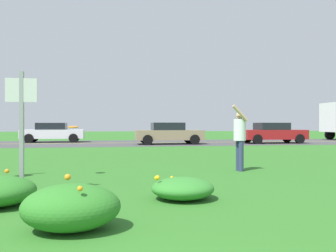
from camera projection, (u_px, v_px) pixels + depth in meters
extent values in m
plane|color=#2D6B23|center=(92.00, 160.00, 13.11)|extent=(120.00, 120.00, 0.00)
cube|color=#424244|center=(99.00, 143.00, 25.24)|extent=(120.00, 9.13, 0.01)
cube|color=yellow|center=(99.00, 143.00, 25.24)|extent=(120.00, 0.16, 0.00)
ellipsoid|color=#2D7526|center=(71.00, 207.00, 4.35)|extent=(1.20, 0.97, 0.57)
sphere|color=orange|center=(80.00, 189.00, 4.04)|extent=(0.06, 0.06, 0.06)
sphere|color=orange|center=(74.00, 199.00, 4.05)|extent=(0.08, 0.08, 0.08)
sphere|color=orange|center=(68.00, 177.00, 4.74)|extent=(0.08, 0.08, 0.08)
sphere|color=orange|center=(45.00, 193.00, 4.23)|extent=(0.07, 0.07, 0.07)
sphere|color=orange|center=(50.00, 206.00, 4.11)|extent=(0.08, 0.08, 0.08)
ellipsoid|color=#337F2D|center=(183.00, 188.00, 6.19)|extent=(1.09, 1.05, 0.38)
sphere|color=yellow|center=(157.00, 178.00, 6.41)|extent=(0.09, 0.09, 0.09)
sphere|color=yellow|center=(176.00, 183.00, 6.58)|extent=(0.08, 0.08, 0.08)
sphere|color=yellow|center=(176.00, 179.00, 6.36)|extent=(0.07, 0.07, 0.07)
sphere|color=yellow|center=(171.00, 184.00, 6.08)|extent=(0.06, 0.06, 0.06)
sphere|color=yellow|center=(158.00, 178.00, 6.06)|extent=(0.08, 0.08, 0.08)
sphere|color=yellow|center=(173.00, 179.00, 6.36)|extent=(0.05, 0.05, 0.05)
sphere|color=yellow|center=(172.00, 177.00, 6.31)|extent=(0.05, 0.05, 0.05)
sphere|color=orange|center=(7.00, 171.00, 6.23)|extent=(0.08, 0.08, 0.08)
cube|color=#93969B|center=(22.00, 133.00, 6.61)|extent=(0.07, 0.10, 2.28)
cube|color=silver|center=(21.00, 90.00, 6.58)|extent=(0.56, 0.03, 0.44)
cylinder|color=silver|center=(240.00, 130.00, 10.00)|extent=(0.34, 0.34, 0.60)
sphere|color=tan|center=(240.00, 116.00, 10.00)|extent=(0.21, 0.21, 0.21)
cylinder|color=navy|center=(241.00, 156.00, 9.92)|extent=(0.14, 0.14, 0.85)
cylinder|color=navy|center=(238.00, 155.00, 10.08)|extent=(0.14, 0.14, 0.85)
cylinder|color=tan|center=(240.00, 113.00, 9.79)|extent=(0.47, 0.13, 0.47)
cylinder|color=tan|center=(236.00, 130.00, 10.19)|extent=(0.12, 0.10, 0.57)
cylinder|color=orange|center=(73.00, 127.00, 8.96)|extent=(0.26, 0.26, 0.05)
torus|color=orange|center=(73.00, 127.00, 8.96)|extent=(0.26, 0.26, 0.05)
cube|color=silver|center=(53.00, 134.00, 26.69)|extent=(4.50, 1.82, 0.66)
cube|color=black|center=(52.00, 126.00, 26.67)|extent=(2.10, 1.64, 0.52)
cylinder|color=black|center=(75.00, 137.00, 27.83)|extent=(0.66, 0.22, 0.66)
cylinder|color=black|center=(73.00, 138.00, 26.07)|extent=(0.66, 0.22, 0.66)
cylinder|color=black|center=(34.00, 138.00, 27.30)|extent=(0.66, 0.22, 0.66)
cylinder|color=black|center=(29.00, 138.00, 25.55)|extent=(0.66, 0.22, 0.66)
cube|color=#937F60|center=(169.00, 135.00, 24.00)|extent=(4.50, 1.82, 0.66)
cube|color=black|center=(168.00, 126.00, 23.98)|extent=(2.10, 1.64, 0.52)
cylinder|color=black|center=(189.00, 139.00, 25.14)|extent=(0.66, 0.22, 0.66)
cylinder|color=black|center=(195.00, 140.00, 23.39)|extent=(0.66, 0.22, 0.66)
cylinder|color=black|center=(145.00, 139.00, 24.62)|extent=(0.66, 0.22, 0.66)
cylinder|color=black|center=(148.00, 140.00, 22.86)|extent=(0.66, 0.22, 0.66)
cube|color=maroon|center=(273.00, 134.00, 25.26)|extent=(4.50, 1.82, 0.66)
cube|color=black|center=(271.00, 126.00, 25.24)|extent=(2.10, 1.64, 0.52)
cylinder|color=black|center=(287.00, 138.00, 26.40)|extent=(0.66, 0.22, 0.66)
cylinder|color=black|center=(300.00, 139.00, 24.64)|extent=(0.66, 0.22, 0.66)
cylinder|color=black|center=(247.00, 138.00, 25.87)|extent=(0.66, 0.22, 0.66)
cylinder|color=black|center=(257.00, 139.00, 24.12)|extent=(0.66, 0.22, 0.66)
cylinder|color=black|center=(330.00, 135.00, 31.73)|extent=(0.88, 0.26, 0.88)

